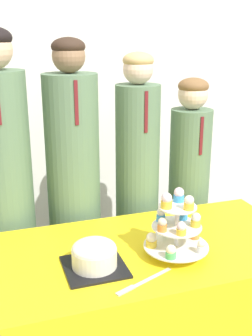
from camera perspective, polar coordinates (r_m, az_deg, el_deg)
wall_back at (r=3.10m, az=-7.06°, el=12.42°), size 9.00×0.06×2.70m
table at (r=2.14m, az=2.38°, el=-19.03°), size 1.51×0.74×0.70m
round_cake at (r=1.77m, az=-4.31°, el=-11.65°), size 0.25×0.25×0.12m
cake_knife at (r=1.68m, az=1.30°, el=-15.67°), size 0.27×0.13×0.01m
cupcake_stand at (r=1.84m, az=6.82°, el=-7.80°), size 0.28×0.28×0.30m
student_0 at (r=2.33m, az=-15.96°, el=-3.83°), size 0.29×0.30×1.67m
student_1 at (r=2.38m, az=-7.03°, el=-3.68°), size 0.29×0.30×1.62m
student_2 at (r=2.48m, az=1.51°, el=-3.23°), size 0.25×0.26×1.54m
student_3 at (r=2.63m, az=8.41°, el=-3.68°), size 0.25×0.25×1.39m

